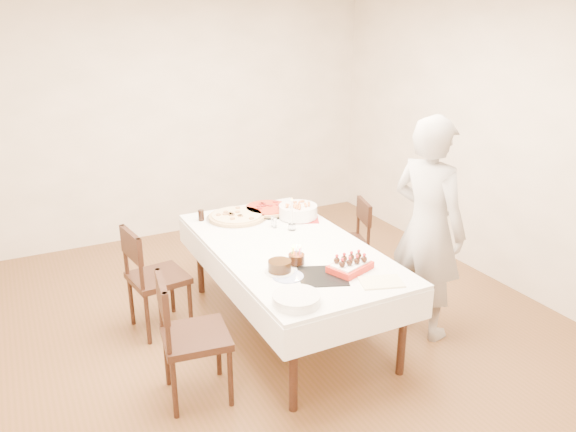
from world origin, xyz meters
name	(u,v)px	position (x,y,z in m)	size (l,w,h in m)	color
floor	(283,323)	(0.00, 0.00, 0.00)	(5.00, 5.00, 0.00)	brown
wall_back	(185,118)	(0.00, 2.50, 1.35)	(4.50, 0.04, 2.70)	#F7E5CF
wall_front	(563,321)	(0.00, -2.50, 1.35)	(4.50, 0.04, 2.70)	#F7E5CF
wall_right	(496,141)	(2.25, 0.00, 1.35)	(0.04, 5.00, 2.70)	#F7E5CF
dining_table	(288,287)	(0.01, -0.07, 0.38)	(1.14, 2.14, 0.75)	silver
chair_right_savory	(345,243)	(0.87, 0.42, 0.42)	(0.43, 0.43, 0.84)	black
chair_left_savory	(158,278)	(-0.93, 0.41, 0.46)	(0.47, 0.47, 0.92)	black
chair_left_dessert	(196,337)	(-0.93, -0.58, 0.46)	(0.47, 0.47, 0.92)	black
person	(428,228)	(0.98, -0.58, 0.90)	(0.66, 0.43, 1.80)	#A8A29E
pizza_white	(237,216)	(-0.12, 0.67, 0.77)	(0.55, 0.55, 0.04)	beige
pizza_pepperoni	(268,209)	(0.21, 0.73, 0.77)	(0.49, 0.49, 0.04)	red
red_placemat	(305,219)	(0.42, 0.38, 0.75)	(0.23, 0.23, 0.01)	#B21E1E
pasta_bowl	(298,211)	(0.38, 0.45, 0.81)	(0.34, 0.34, 0.11)	white
taper_candle	(292,214)	(0.19, 0.21, 0.90)	(0.06, 0.06, 0.29)	white
shaker_pair	(275,223)	(0.09, 0.32, 0.80)	(0.08, 0.08, 0.09)	white
cola_glass	(201,215)	(-0.42, 0.77, 0.80)	(0.05, 0.05, 0.10)	black
layer_cake	(280,267)	(-0.26, -0.48, 0.79)	(0.21, 0.21, 0.09)	black
cake_board	(323,276)	(-0.02, -0.68, 0.75)	(0.33, 0.33, 0.01)	black
birthday_cake	(296,254)	(-0.09, -0.42, 0.83)	(0.12, 0.12, 0.13)	#321C0D
strawberry_box	(350,266)	(0.20, -0.69, 0.79)	(0.31, 0.20, 0.08)	red
box_lid	(381,283)	(0.29, -0.95, 0.75)	(0.29, 0.19, 0.02)	beige
plate_stack	(296,299)	(-0.37, -0.94, 0.78)	(0.31, 0.31, 0.06)	white
china_plate	(288,276)	(-0.24, -0.58, 0.75)	(0.22, 0.22, 0.01)	white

